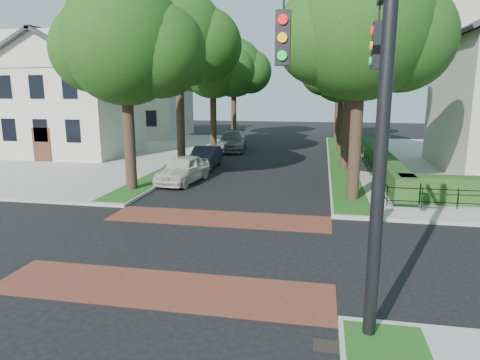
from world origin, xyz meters
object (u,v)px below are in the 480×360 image
parked_car_middle (205,157)px  parked_car_rear (232,141)px  parked_car_front (183,169)px  traffic_signal (371,111)px

parked_car_middle → parked_car_rear: bearing=88.7°
parked_car_rear → parked_car_middle: bearing=-97.1°
parked_car_front → parked_car_rear: (0.00, 13.48, 0.07)m
traffic_signal → parked_car_middle: size_ratio=1.83×
parked_car_front → parked_car_middle: 4.74m
parked_car_front → traffic_signal: bearing=-51.4°
parked_car_front → parked_car_rear: 13.48m
traffic_signal → parked_car_middle: 20.94m
parked_car_front → parked_car_rear: parked_car_rear is taller
traffic_signal → parked_car_front: traffic_signal is taller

